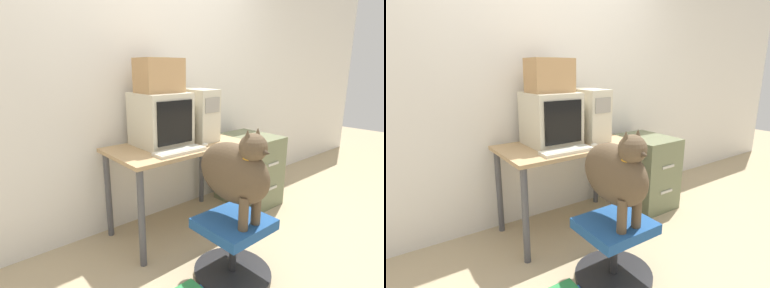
# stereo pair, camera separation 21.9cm
# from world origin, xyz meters

# --- Properties ---
(ground_plane) EXTENTS (12.00, 12.00, 0.00)m
(ground_plane) POSITION_xyz_m (0.00, 0.00, 0.00)
(ground_plane) COLOR tan
(wall_back) EXTENTS (8.00, 0.05, 2.60)m
(wall_back) POSITION_xyz_m (0.00, 0.70, 1.30)
(wall_back) COLOR silver
(wall_back) RESTS_ON ground_plane
(desk) EXTENTS (1.14, 0.63, 0.77)m
(desk) POSITION_xyz_m (0.00, 0.32, 0.66)
(desk) COLOR tan
(desk) RESTS_ON ground_plane
(crt_monitor) EXTENTS (0.40, 0.41, 0.43)m
(crt_monitor) POSITION_xyz_m (-0.10, 0.40, 0.98)
(crt_monitor) COLOR beige
(crt_monitor) RESTS_ON desk
(pc_tower) EXTENTS (0.21, 0.45, 0.45)m
(pc_tower) POSITION_xyz_m (0.26, 0.39, 0.99)
(pc_tower) COLOR beige
(pc_tower) RESTS_ON desk
(keyboard) EXTENTS (0.42, 0.14, 0.03)m
(keyboard) POSITION_xyz_m (-0.13, 0.10, 0.78)
(keyboard) COLOR beige
(keyboard) RESTS_ON desk
(computer_mouse) EXTENTS (0.06, 0.04, 0.03)m
(computer_mouse) POSITION_xyz_m (0.13, 0.11, 0.78)
(computer_mouse) COLOR beige
(computer_mouse) RESTS_ON desk
(office_chair) EXTENTS (0.53, 0.53, 0.43)m
(office_chair) POSITION_xyz_m (-0.11, -0.44, 0.22)
(office_chair) COLOR #262628
(office_chair) RESTS_ON ground_plane
(dog) EXTENTS (0.22, 0.56, 0.63)m
(dog) POSITION_xyz_m (-0.11, -0.43, 0.76)
(dog) COLOR brown
(dog) RESTS_ON office_chair
(filing_cabinet) EXTENTS (0.46, 0.59, 0.72)m
(filing_cabinet) POSITION_xyz_m (0.92, 0.27, 0.36)
(filing_cabinet) COLOR #6B7251
(filing_cabinet) RESTS_ON ground_plane
(cardboard_box) EXTENTS (0.35, 0.24, 0.27)m
(cardboard_box) POSITION_xyz_m (-0.10, 0.40, 1.34)
(cardboard_box) COLOR tan
(cardboard_box) RESTS_ON crt_monitor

